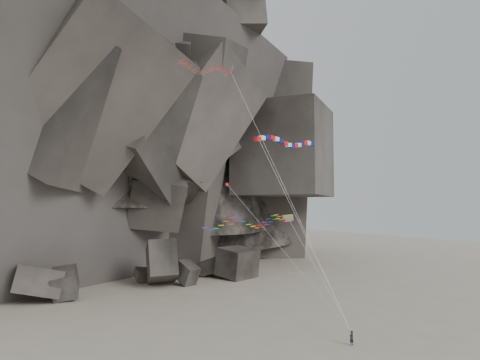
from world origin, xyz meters
TOP-DOWN VIEW (x-y plane):
  - ground at (0.00, 0.00)m, footprint 260.00×260.00m
  - headland at (0.00, 70.00)m, footprint 110.00×70.00m
  - boulder_field at (-9.89, 32.61)m, footprint 66.61×13.82m
  - kite_flyer at (4.11, -9.24)m, footprint 0.65×0.46m
  - delta_kite at (-6.75, 3.35)m, footprint 14.58×13.78m
  - banner_kite at (6.80, 3.52)m, footprint 12.37×14.10m
  - parafoil_kite at (-1.29, 2.34)m, footprint 15.87×12.81m
  - pennant_kite at (-0.97, 2.13)m, footprint 6.62×14.33m

SIDE VIEW (x-z plane):
  - ground at x=0.00m, z-range 0.00..0.00m
  - kite_flyer at x=4.11m, z-range 0.00..1.79m
  - boulder_field at x=-9.89m, z-range -2.28..7.39m
  - parafoil_kite at x=-1.29m, z-range 6.89..19.17m
  - pennant_kite at x=-0.97m, z-range 6.21..22.55m
  - banner_kite at x=6.80m, z-range 12.05..34.66m
  - delta_kite at x=-6.75m, z-range 15.67..46.67m
  - headland at x=0.00m, z-range 0.00..84.00m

